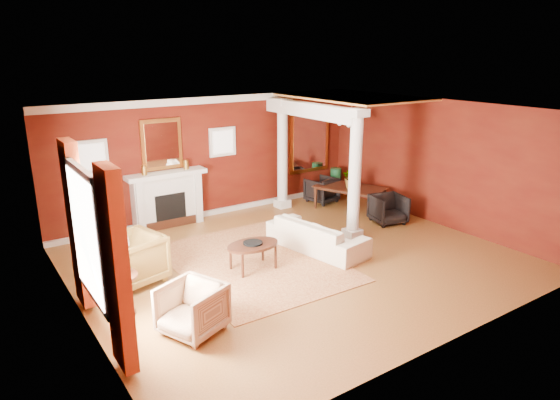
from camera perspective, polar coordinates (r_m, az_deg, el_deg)
ground at (r=9.84m, az=2.00°, el=-6.87°), size 8.00×8.00×0.00m
room_shell at (r=9.21m, az=2.13°, el=4.70°), size 8.04×7.04×2.92m
fireplace at (r=11.79m, az=-12.73°, el=0.11°), size 1.85×0.42×1.29m
overmantel_mirror at (r=11.63m, az=-13.38°, el=6.21°), size 0.95×0.07×1.15m
flank_window_left at (r=11.21m, az=-20.77°, el=4.67°), size 0.70×0.07×0.70m
flank_window_right at (r=12.28m, az=-6.58°, el=6.62°), size 0.70×0.07×0.70m
left_window at (r=7.26m, az=-20.57°, el=-4.66°), size 0.21×2.55×2.60m
column_front at (r=10.63m, az=8.55°, el=2.90°), size 0.36×0.36×2.80m
column_back at (r=12.69m, az=0.28°, el=5.35°), size 0.36×0.36×2.80m
header_beam at (r=11.63m, az=3.41°, el=10.22°), size 0.30×3.20×0.32m
amber_ceiling at (r=12.22m, az=8.24°, el=11.58°), size 2.30×3.40×0.04m
dining_mirror at (r=13.72m, az=3.37°, el=6.72°), size 1.30×0.07×1.70m
chandelier at (r=12.36m, az=8.14°, el=8.74°), size 0.60×0.62×0.75m
crown_trim at (r=12.03m, az=-7.81°, el=11.27°), size 8.00×0.08×0.16m
base_trim at (r=12.59m, az=-7.32°, el=-1.33°), size 8.00×0.08×0.12m
rug at (r=9.73m, az=-3.04°, el=-7.11°), size 2.92×3.85×0.02m
sofa at (r=10.20m, az=4.28°, el=-3.45°), size 1.01×2.25×0.85m
armchair_leopard at (r=9.11m, az=-16.59°, el=-6.27°), size 1.09×1.14×0.97m
armchair_stripe at (r=7.42m, az=-10.04°, el=-11.93°), size 1.00×1.03×0.82m
coffee_table at (r=9.27m, az=-3.12°, el=-5.29°), size 1.01×1.01×0.51m
coffee_book at (r=9.23m, az=-3.29°, el=-4.32°), size 0.17×0.03×0.23m
side_table at (r=7.90m, az=-18.22°, el=-6.25°), size 0.58×0.58×1.45m
dining_table at (r=12.85m, az=8.07°, el=0.99°), size 1.23×1.83×0.96m
dining_chair_near at (r=12.03m, az=12.28°, el=-0.88°), size 0.86×0.83×0.75m
dining_chair_far at (r=13.43m, az=4.80°, el=1.29°), size 0.83×0.79×0.74m
green_urn at (r=14.02m, az=6.36°, el=1.70°), size 0.34×0.34×0.82m
potted_plant at (r=12.60m, az=8.24°, el=3.92°), size 0.54×0.59×0.42m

